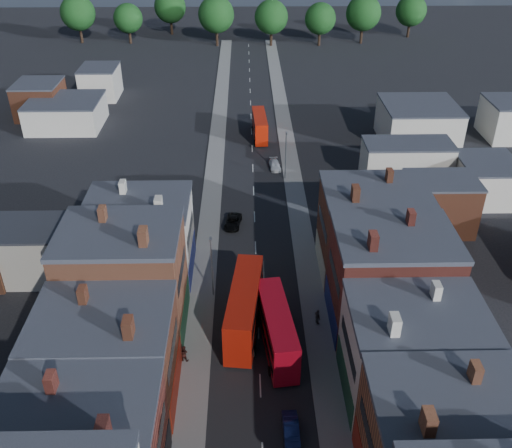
{
  "coord_description": "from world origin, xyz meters",
  "views": [
    {
      "loc": [
        -1.19,
        -22.97,
        42.75
      ],
      "look_at": [
        0.0,
        36.93,
        5.64
      ],
      "focal_mm": 40.0,
      "sensor_mm": 36.0,
      "label": 1
    }
  ],
  "objects_px": {
    "bus_0": "(244,307)",
    "car_3": "(275,165)",
    "car_1": "(291,430)",
    "ped_1": "(184,353)",
    "ped_3": "(318,317)",
    "bus_1": "(277,329)",
    "car_2": "(233,222)",
    "bus_2": "(260,126)"
  },
  "relations": [
    {
      "from": "bus_1",
      "to": "car_3",
      "type": "relative_size",
      "value": 2.79
    },
    {
      "from": "bus_1",
      "to": "ped_1",
      "type": "xyz_separation_m",
      "value": [
        -9.54,
        -1.7,
        -1.61
      ]
    },
    {
      "from": "bus_1",
      "to": "car_1",
      "type": "height_order",
      "value": "bus_1"
    },
    {
      "from": "bus_1",
      "to": "car_1",
      "type": "xyz_separation_m",
      "value": [
        0.73,
        -10.89,
        -2.02
      ]
    },
    {
      "from": "bus_2",
      "to": "car_1",
      "type": "distance_m",
      "value": 66.91
    },
    {
      "from": "ped_1",
      "to": "bus_0",
      "type": "bearing_deg",
      "value": -128.68
    },
    {
      "from": "ped_3",
      "to": "car_3",
      "type": "bearing_deg",
      "value": -16.99
    },
    {
      "from": "bus_2",
      "to": "ped_1",
      "type": "relative_size",
      "value": 5.47
    },
    {
      "from": "car_1",
      "to": "ped_1",
      "type": "xyz_separation_m",
      "value": [
        -10.28,
        9.19,
        0.41
      ]
    },
    {
      "from": "ped_1",
      "to": "ped_3",
      "type": "height_order",
      "value": "same"
    },
    {
      "from": "bus_0",
      "to": "car_3",
      "type": "relative_size",
      "value": 3.08
    },
    {
      "from": "bus_1",
      "to": "car_1",
      "type": "relative_size",
      "value": 2.96
    },
    {
      "from": "bus_1",
      "to": "ped_3",
      "type": "bearing_deg",
      "value": 30.2
    },
    {
      "from": "car_1",
      "to": "car_2",
      "type": "distance_m",
      "value": 35.84
    },
    {
      "from": "car_1",
      "to": "car_3",
      "type": "distance_m",
      "value": 53.62
    },
    {
      "from": "bus_1",
      "to": "bus_0",
      "type": "bearing_deg",
      "value": 129.94
    },
    {
      "from": "bus_2",
      "to": "car_2",
      "type": "relative_size",
      "value": 2.24
    },
    {
      "from": "bus_0",
      "to": "bus_1",
      "type": "relative_size",
      "value": 1.1
    },
    {
      "from": "bus_0",
      "to": "car_3",
      "type": "height_order",
      "value": "bus_0"
    },
    {
      "from": "bus_1",
      "to": "car_2",
      "type": "relative_size",
      "value": 2.56
    },
    {
      "from": "car_1",
      "to": "ped_3",
      "type": "distance_m",
      "value": 15.02
    },
    {
      "from": "bus_1",
      "to": "car_1",
      "type": "bearing_deg",
      "value": -93.36
    },
    {
      "from": "bus_1",
      "to": "car_3",
      "type": "bearing_deg",
      "value": 80.27
    },
    {
      "from": "car_2",
      "to": "ped_1",
      "type": "relative_size",
      "value": 2.44
    },
    {
      "from": "car_1",
      "to": "ped_1",
      "type": "bearing_deg",
      "value": 136.49
    },
    {
      "from": "ped_1",
      "to": "ped_3",
      "type": "distance_m",
      "value": 15.2
    },
    {
      "from": "bus_0",
      "to": "bus_2",
      "type": "xyz_separation_m",
      "value": [
        3.0,
        52.9,
        -0.58
      ]
    },
    {
      "from": "car_2",
      "to": "bus_1",
      "type": "bearing_deg",
      "value": -70.65
    },
    {
      "from": "car_3",
      "to": "ped_1",
      "type": "height_order",
      "value": "ped_1"
    },
    {
      "from": "bus_0",
      "to": "ped_3",
      "type": "relative_size",
      "value": 6.89
    },
    {
      "from": "bus_0",
      "to": "car_2",
      "type": "bearing_deg",
      "value": 101.06
    },
    {
      "from": "bus_0",
      "to": "car_1",
      "type": "distance_m",
      "value": 14.75
    },
    {
      "from": "car_1",
      "to": "ped_3",
      "type": "height_order",
      "value": "ped_3"
    },
    {
      "from": "car_2",
      "to": "car_3",
      "type": "relative_size",
      "value": 1.09
    },
    {
      "from": "ped_1",
      "to": "bus_2",
      "type": "bearing_deg",
      "value": -85.49
    },
    {
      "from": "car_1",
      "to": "ped_1",
      "type": "height_order",
      "value": "ped_1"
    },
    {
      "from": "bus_1",
      "to": "bus_2",
      "type": "distance_m",
      "value": 56.0
    },
    {
      "from": "bus_2",
      "to": "car_3",
      "type": "xyz_separation_m",
      "value": [
        2.22,
        -13.28,
        -1.76
      ]
    },
    {
      "from": "bus_1",
      "to": "bus_2",
      "type": "relative_size",
      "value": 1.14
    },
    {
      "from": "bus_0",
      "to": "bus_1",
      "type": "xyz_separation_m",
      "value": [
        3.34,
        -3.1,
        -0.28
      ]
    },
    {
      "from": "car_3",
      "to": "bus_0",
      "type": "bearing_deg",
      "value": -102.91
    },
    {
      "from": "bus_2",
      "to": "ped_3",
      "type": "bearing_deg",
      "value": -87.17
    }
  ]
}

